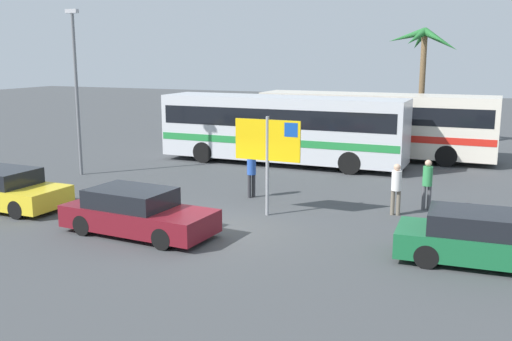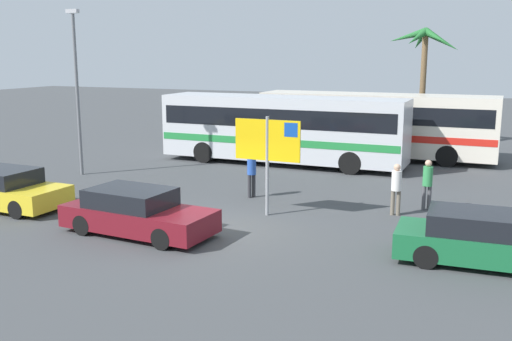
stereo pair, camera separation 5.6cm
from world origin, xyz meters
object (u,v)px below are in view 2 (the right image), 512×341
at_px(car_yellow, 7,190).
at_px(car_maroon, 137,213).
at_px(car_green, 481,239).
at_px(pedestrian_near_sign, 428,181).
at_px(pedestrian_crossing_lot, 396,185).
at_px(ferry_sign, 269,144).
at_px(bus_front_coach, 282,126).
at_px(pedestrian_by_bus, 252,169).
at_px(bus_rear_coach, 376,122).

xyz_separation_m(car_yellow, car_maroon, (5.69, -0.73, 0.00)).
relative_size(car_green, pedestrian_near_sign, 2.52).
height_order(pedestrian_crossing_lot, pedestrian_near_sign, pedestrian_near_sign).
bearing_deg(ferry_sign, car_yellow, -162.16).
distance_m(car_yellow, car_maroon, 5.74).
distance_m(ferry_sign, pedestrian_crossing_lot, 4.31).
relative_size(car_green, car_maroon, 0.93).
relative_size(bus_front_coach, car_yellow, 2.84).
xyz_separation_m(ferry_sign, car_yellow, (-8.44, -2.60, -1.69)).
bearing_deg(car_maroon, car_yellow, 176.67).
relative_size(bus_front_coach, pedestrian_by_bus, 6.57).
height_order(bus_front_coach, car_maroon, bus_front_coach).
xyz_separation_m(ferry_sign, car_maroon, (-2.75, -3.33, -1.69)).
bearing_deg(pedestrian_near_sign, car_green, -178.34).
bearing_deg(bus_front_coach, pedestrian_by_bus, -78.82).
bearing_deg(car_yellow, ferry_sign, 18.52).
bearing_deg(pedestrian_by_bus, car_green, 6.43).
height_order(car_yellow, pedestrian_crossing_lot, pedestrian_crossing_lot).
bearing_deg(ferry_sign, pedestrian_by_bus, 126.95).
bearing_deg(car_maroon, bus_front_coach, 94.01).
height_order(bus_rear_coach, car_green, bus_rear_coach).
relative_size(car_maroon, pedestrian_by_bus, 2.62).
relative_size(bus_rear_coach, pedestrian_by_bus, 6.57).
xyz_separation_m(bus_front_coach, car_yellow, (-5.68, -11.19, -1.15)).
distance_m(car_maroon, pedestrian_by_bus, 5.49).
bearing_deg(pedestrian_near_sign, car_maroon, 109.46).
distance_m(bus_front_coach, pedestrian_near_sign, 9.46).
height_order(ferry_sign, car_maroon, ferry_sign).
height_order(bus_front_coach, car_green, bus_front_coach).
relative_size(bus_front_coach, car_green, 2.69).
bearing_deg(pedestrian_crossing_lot, ferry_sign, -75.66).
bearing_deg(pedestrian_crossing_lot, pedestrian_near_sign, 133.13).
xyz_separation_m(car_yellow, pedestrian_crossing_lot, (12.20, 4.23, 0.36)).
xyz_separation_m(ferry_sign, car_green, (6.48, -2.07, -1.69)).
bearing_deg(bus_front_coach, bus_rear_coach, 43.10).
bearing_deg(car_yellow, bus_rear_coach, 58.80).
distance_m(bus_rear_coach, pedestrian_near_sign, 10.05).
distance_m(car_green, pedestrian_crossing_lot, 4.61).
distance_m(car_yellow, pedestrian_crossing_lot, 12.92).
bearing_deg(bus_front_coach, pedestrian_near_sign, -38.66).
bearing_deg(bus_rear_coach, pedestrian_crossing_lot, -74.64).
bearing_deg(pedestrian_near_sign, bus_front_coach, 31.41).
xyz_separation_m(car_maroon, pedestrian_near_sign, (7.35, 6.03, 0.36)).
distance_m(bus_front_coach, car_green, 14.16).
relative_size(ferry_sign, car_green, 0.75).
relative_size(pedestrian_crossing_lot, pedestrian_near_sign, 0.99).
distance_m(ferry_sign, pedestrian_near_sign, 5.49).
bearing_deg(car_yellow, pedestrian_near_sign, 23.53).
bearing_deg(car_maroon, car_green, 11.74).
bearing_deg(pedestrian_near_sign, bus_rear_coach, 1.67).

